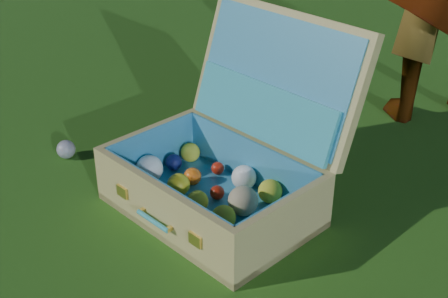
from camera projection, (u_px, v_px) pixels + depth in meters
ground at (232, 182)px, 2.10m from camera, size 60.00×60.00×0.00m
stray_ball at (66, 149)px, 2.23m from camera, size 0.07×0.07×0.07m
suitcase at (232, 156)px, 1.93m from camera, size 0.75×0.73×0.57m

